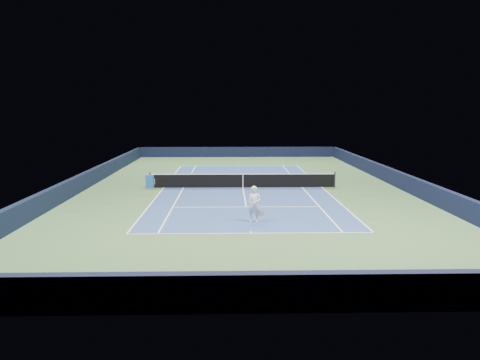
{
  "coord_description": "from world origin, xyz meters",
  "views": [
    {
      "loc": [
        -0.96,
        -31.95,
        5.57
      ],
      "look_at": [
        -0.27,
        -3.0,
        1.0
      ],
      "focal_mm": 35.0,
      "sensor_mm": 36.0,
      "label": 1
    }
  ],
  "objects": [
    {
      "name": "baseline_far",
      "position": [
        0.0,
        11.88,
        0.01
      ],
      "size": [
        10.97,
        0.08,
        0.0
      ],
      "primitive_type": "cube",
      "color": "white",
      "rests_on": "ground"
    },
    {
      "name": "wall_left",
      "position": [
        -10.82,
        0.0,
        0.55
      ],
      "size": [
        0.35,
        40.0,
        1.1
      ],
      "primitive_type": "cube",
      "color": "black",
      "rests_on": "ground"
    },
    {
      "name": "wall_right",
      "position": [
        10.82,
        0.0,
        0.55
      ],
      "size": [
        0.35,
        40.0,
        1.1
      ],
      "primitive_type": "cube",
      "color": "black",
      "rests_on": "ground"
    },
    {
      "name": "court_surface",
      "position": [
        0.0,
        0.0,
        0.0
      ],
      "size": [
        10.97,
        23.77,
        0.01
      ],
      "primitive_type": "cube",
      "color": "navy",
      "rests_on": "ground"
    },
    {
      "name": "service_line_near",
      "position": [
        0.0,
        -6.4,
        0.01
      ],
      "size": [
        8.23,
        0.08,
        0.0
      ],
      "primitive_type": "cube",
      "color": "white",
      "rests_on": "ground"
    },
    {
      "name": "center_mark_near",
      "position": [
        0.0,
        -11.73,
        0.01
      ],
      "size": [
        0.08,
        0.3,
        0.0
      ],
      "primitive_type": "cube",
      "color": "white",
      "rests_on": "ground"
    },
    {
      "name": "ground",
      "position": [
        0.0,
        0.0,
        0.0
      ],
      "size": [
        40.0,
        40.0,
        0.0
      ],
      "primitive_type": "plane",
      "color": "#3A5B31",
      "rests_on": "ground"
    },
    {
      "name": "center_mark_far",
      "position": [
        0.0,
        11.73,
        0.01
      ],
      "size": [
        0.08,
        0.3,
        0.0
      ],
      "primitive_type": "cube",
      "color": "white",
      "rests_on": "ground"
    },
    {
      "name": "sideline_doubles_left",
      "position": [
        -5.49,
        0.0,
        0.01
      ],
      "size": [
        0.08,
        23.77,
        0.0
      ],
      "primitive_type": "cube",
      "color": "white",
      "rests_on": "ground"
    },
    {
      "name": "baseline_near",
      "position": [
        0.0,
        -11.88,
        0.01
      ],
      "size": [
        10.97,
        0.08,
        0.0
      ],
      "primitive_type": "cube",
      "color": "white",
      "rests_on": "ground"
    },
    {
      "name": "service_line_far",
      "position": [
        0.0,
        6.4,
        0.01
      ],
      "size": [
        8.23,
        0.08,
        0.0
      ],
      "primitive_type": "cube",
      "color": "white",
      "rests_on": "ground"
    },
    {
      "name": "sideline_doubles_right",
      "position": [
        5.49,
        0.0,
        0.01
      ],
      "size": [
        0.08,
        23.77,
        0.0
      ],
      "primitive_type": "cube",
      "color": "white",
      "rests_on": "ground"
    },
    {
      "name": "center_service_line",
      "position": [
        0.0,
        0.0,
        0.01
      ],
      "size": [
        0.08,
        12.8,
        0.0
      ],
      "primitive_type": "cube",
      "color": "white",
      "rests_on": "ground"
    },
    {
      "name": "sideline_singles_right",
      "position": [
        4.12,
        0.0,
        0.01
      ],
      "size": [
        0.08,
        23.77,
        0.0
      ],
      "primitive_type": "cube",
      "color": "white",
      "rests_on": "ground"
    },
    {
      "name": "sponsor_cube",
      "position": [
        -6.4,
        0.09,
        0.45
      ],
      "size": [
        0.64,
        0.57,
        0.9
      ],
      "color": "blue",
      "rests_on": "ground"
    },
    {
      "name": "wall_near",
      "position": [
        0.0,
        -19.82,
        0.55
      ],
      "size": [
        22.0,
        0.35,
        1.1
      ],
      "primitive_type": "cube",
      "color": "black",
      "rests_on": "ground"
    },
    {
      "name": "tennis_player",
      "position": [
        0.27,
        -9.82,
        0.88
      ],
      "size": [
        0.82,
        1.29,
        2.7
      ],
      "color": "white",
      "rests_on": "ground"
    },
    {
      "name": "wall_far",
      "position": [
        0.0,
        19.82,
        0.55
      ],
      "size": [
        22.0,
        0.35,
        1.1
      ],
      "primitive_type": "cube",
      "color": "black",
      "rests_on": "ground"
    },
    {
      "name": "sideline_singles_left",
      "position": [
        -4.12,
        0.0,
        0.01
      ],
      "size": [
        0.08,
        23.77,
        0.0
      ],
      "primitive_type": "cube",
      "color": "white",
      "rests_on": "ground"
    },
    {
      "name": "tennis_net",
      "position": [
        0.0,
        0.0,
        0.5
      ],
      "size": [
        12.9,
        0.1,
        1.07
      ],
      "color": "black",
      "rests_on": "ground"
    }
  ]
}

